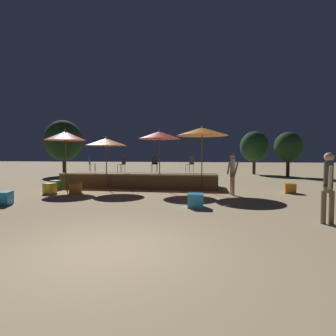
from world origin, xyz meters
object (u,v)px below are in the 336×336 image
object	(u,v)px
cube_seat_0	(76,188)
frisbee_disc	(227,205)
bistro_chair_0	(122,163)
bistro_chair_3	(191,163)
person_0	(328,184)
background_tree_2	(64,141)
person_1	(233,172)
cube_seat_4	(50,188)
background_tree_1	(288,147)
cube_seat_5	(2,198)
bistro_chair_2	(91,162)
patio_umbrella_3	(202,132)
cube_seat_3	(290,188)
patio_umbrella_0	(106,142)
patio_umbrella_2	(65,136)
patio_umbrella_1	(160,135)
bistro_chair_1	(155,163)
background_tree_0	(254,147)
cube_seat_2	(196,200)
cube_seat_1	(56,185)

from	to	relation	value
cube_seat_0	frisbee_disc	world-z (taller)	cube_seat_0
bistro_chair_0	bistro_chair_3	world-z (taller)	same
person_0	background_tree_2	xyz separation A→B (m)	(-16.03, 14.65, 2.04)
cube_seat_0	person_1	distance (m)	7.34
cube_seat_4	background_tree_1	size ratio (longest dim) A/B	0.14
cube_seat_5	background_tree_1	xyz separation A→B (m)	(14.10, 14.75, 2.23)
cube_seat_0	bistro_chair_2	xyz separation A→B (m)	(-0.78, 3.34, 1.13)
cube_seat_5	bistro_chair_0	world-z (taller)	bistro_chair_0
bistro_chair_0	background_tree_2	world-z (taller)	background_tree_2
bistro_chair_0	background_tree_1	xyz separation A→B (m)	(11.44, 8.96, 1.10)
patio_umbrella_3	person_1	xyz separation A→B (m)	(1.40, -1.17, -1.92)
cube_seat_3	bistro_chair_3	distance (m)	5.28
patio_umbrella_0	background_tree_2	distance (m)	11.73
patio_umbrella_2	cube_seat_3	distance (m)	11.72
cube_seat_0	cube_seat_4	distance (m)	1.19
patio_umbrella_1	background_tree_1	size ratio (longest dim) A/B	0.83
bistro_chair_1	bistro_chair_3	xyz separation A→B (m)	(2.11, -0.07, 0.00)
cube_seat_3	person_0	distance (m)	5.87
bistro_chair_2	patio_umbrella_0	bearing A→B (deg)	-171.78
patio_umbrella_1	background_tree_0	size ratio (longest dim) A/B	0.78
cube_seat_2	background_tree_0	size ratio (longest dim) A/B	0.13
patio_umbrella_1	cube_seat_5	xyz separation A→B (m)	(-4.95, -4.98, -2.60)
bistro_chair_1	background_tree_0	distance (m)	12.78
bistro_chair_0	background_tree_0	distance (m)	14.38
person_0	frisbee_disc	bearing A→B (deg)	-31.57
bistro_chair_3	person_0	bearing A→B (deg)	68.75
patio_umbrella_2	bistro_chair_1	bearing A→B (deg)	23.23
cube_seat_3	bistro_chair_2	bearing A→B (deg)	171.00
background_tree_2	bistro_chair_0	bearing A→B (deg)	-43.66
person_0	cube_seat_1	bearing A→B (deg)	-15.81
bistro_chair_2	cube_seat_3	bearing A→B (deg)	-134.91
patio_umbrella_0	background_tree_2	bearing A→B (deg)	130.60
patio_umbrella_0	patio_umbrella_2	world-z (taller)	patio_umbrella_2
bistro_chair_0	person_1	bearing A→B (deg)	85.96
patio_umbrella_1	cube_seat_2	xyz separation A→B (m)	(2.09, -4.36, -2.61)
person_1	background_tree_0	distance (m)	13.80
cube_seat_4	cube_seat_1	bearing A→B (deg)	112.07
cube_seat_3	bistro_chair_3	size ratio (longest dim) A/B	0.58
patio_umbrella_0	patio_umbrella_2	size ratio (longest dim) A/B	0.88
cube_seat_4	frisbee_disc	world-z (taller)	cube_seat_4
cube_seat_1	cube_seat_2	xyz separation A→B (m)	(7.48, -3.53, -0.00)
frisbee_disc	background_tree_1	size ratio (longest dim) A/B	0.07
bistro_chair_2	cube_seat_0	bearing A→B (deg)	157.26
bistro_chair_1	cube_seat_5	bearing A→B (deg)	-124.49
patio_umbrella_2	person_0	xyz separation A→B (m)	(10.68, -5.70, -1.78)
cube_seat_0	bistro_chair_0	bearing A→B (deg)	63.27
background_tree_1	background_tree_0	bearing A→B (deg)	137.94
patio_umbrella_3	cube_seat_2	size ratio (longest dim) A/B	6.15
cube_seat_2	background_tree_1	xyz separation A→B (m)	(7.06, 14.13, 2.23)
cube_seat_5	bistro_chair_2	bearing A→B (deg)	85.61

